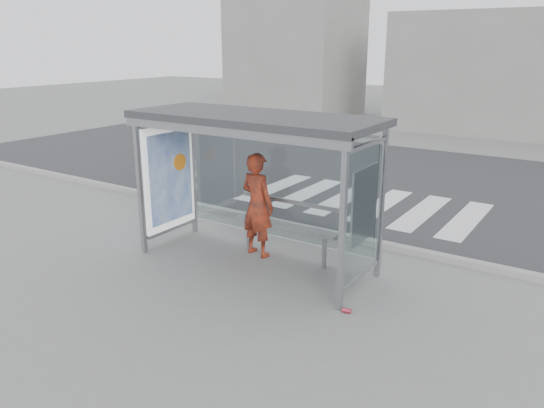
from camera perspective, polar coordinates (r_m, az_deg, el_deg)
The scene contains 10 objects.
ground at distance 9.39m, azimuth -1.87°, elevation -6.41°, with size 80.00×80.00×0.00m, color slate.
road at distance 15.35m, azimuth 13.39°, elevation 2.45°, with size 30.00×10.00×0.01m, color #2C2C2F.
curb at distance 10.91m, azimuth 4.05°, elevation -2.72°, with size 30.00×0.18×0.12m, color gray.
crosswalk at distance 13.10m, azimuth 9.55°, elevation 0.20°, with size 5.55×3.00×0.00m.
bus_shelter at distance 9.06m, azimuth -3.69°, elevation 5.85°, with size 4.25×1.65×2.62m.
building_left at distance 29.19m, azimuth 2.57°, elevation 15.49°, with size 6.00×5.00×6.00m, color slate.
building_center at distance 25.55m, azimuth 22.70°, elevation 12.93°, with size 8.00×5.00×5.00m, color slate.
person at distance 9.47m, azimuth -1.58°, elevation -0.10°, with size 0.69×0.45×1.90m, color orange.
bench at distance 9.38m, azimuth 1.47°, elevation -2.37°, with size 2.05×0.34×1.06m.
soda_can at distance 7.84m, azimuth 8.02°, elevation -11.28°, with size 0.07×0.07×0.13m, color #C0384A.
Camera 1 is at (5.00, -7.03, 3.72)m, focal length 35.00 mm.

